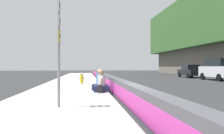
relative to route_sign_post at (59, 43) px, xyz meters
The scene contains 10 objects.
ground_plane 3.35m from the route_sign_post, 86.28° to the right, with size 160.00×160.00×0.00m, color #2B2B2D.
sidewalk_strip 2.18m from the route_sign_post, 45.26° to the left, with size 80.00×4.40×0.14m, color #A8A59E.
jersey_barrier 3.08m from the route_sign_post, 86.27° to the right, with size 76.00×0.45×0.85m.
route_sign_post is the anchor object (origin of this frame).
fire_hydrant 10.81m from the route_sign_post, ahead, with size 0.26×0.46×0.88m.
seated_person_foreground 5.11m from the route_sign_post, 20.61° to the right, with size 0.75×0.87×1.15m.
seated_person_middle 5.98m from the route_sign_post, 16.84° to the right, with size 0.84×0.94×1.19m.
backpack 4.68m from the route_sign_post, 21.56° to the right, with size 0.32×0.28×0.40m.
parked_car_fourth 21.48m from the route_sign_post, 43.67° to the right, with size 4.87×2.21×2.28m.
parked_car_midline 26.41m from the route_sign_post, 33.71° to the right, with size 4.55×2.05×1.71m.
Camera 1 is at (-7.90, 1.62, 1.46)m, focal length 37.56 mm.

